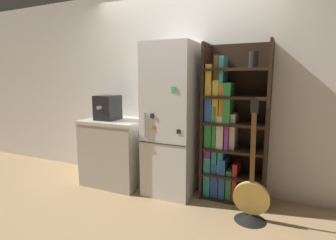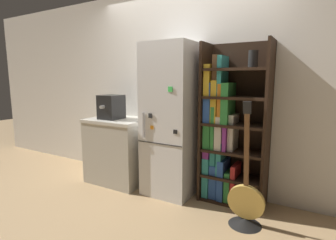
{
  "view_description": "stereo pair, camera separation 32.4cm",
  "coord_description": "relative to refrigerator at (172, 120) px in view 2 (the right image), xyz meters",
  "views": [
    {
      "loc": [
        1.27,
        -2.77,
        1.43
      ],
      "look_at": [
        -0.05,
        0.15,
        0.92
      ],
      "focal_mm": 28.0,
      "sensor_mm": 36.0,
      "label": 1
    },
    {
      "loc": [
        1.55,
        -2.62,
        1.43
      ],
      "look_at": [
        -0.05,
        0.15,
        0.92
      ],
      "focal_mm": 28.0,
      "sensor_mm": 36.0,
      "label": 2
    }
  ],
  "objects": [
    {
      "name": "ground_plane",
      "position": [
        0.0,
        -0.16,
        -0.92
      ],
      "size": [
        16.0,
        16.0,
        0.0
      ],
      "primitive_type": "plane",
      "color": "tan"
    },
    {
      "name": "wall_back",
      "position": [
        0.0,
        0.32,
        0.38
      ],
      "size": [
        8.0,
        0.05,
        2.6
      ],
      "color": "white",
      "rests_on": "ground_plane"
    },
    {
      "name": "refrigerator",
      "position": [
        0.0,
        0.0,
        0.0
      ],
      "size": [
        0.6,
        0.61,
        1.85
      ],
      "color": "silver",
      "rests_on": "ground_plane"
    },
    {
      "name": "bookshelf",
      "position": [
        0.65,
        0.13,
        -0.1
      ],
      "size": [
        0.73,
        0.38,
        1.83
      ],
      "color": "black",
      "rests_on": "ground_plane"
    },
    {
      "name": "kitchen_counter",
      "position": [
        -0.81,
        -0.03,
        -0.48
      ],
      "size": [
        0.83,
        0.67,
        0.89
      ],
      "color": "#BCB7A8",
      "rests_on": "ground_plane"
    },
    {
      "name": "espresso_machine",
      "position": [
        -0.89,
        -0.09,
        0.13
      ],
      "size": [
        0.27,
        0.35,
        0.33
      ],
      "color": "black",
      "rests_on": "kitchen_counter"
    },
    {
      "name": "guitar",
      "position": [
        1.01,
        -0.33,
        -0.75
      ],
      "size": [
        0.36,
        0.32,
        1.23
      ],
      "color": "black",
      "rests_on": "ground_plane"
    }
  ]
}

